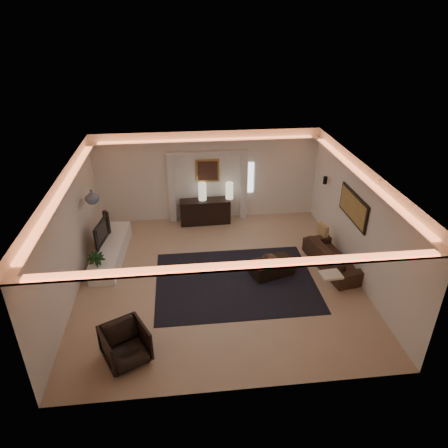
{
  "coord_description": "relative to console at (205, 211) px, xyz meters",
  "views": [
    {
      "loc": [
        -0.83,
        -8.57,
        6.13
      ],
      "look_at": [
        0.2,
        0.6,
        1.25
      ],
      "focal_mm": 32.59,
      "sensor_mm": 36.0,
      "label": 1
    }
  ],
  "objects": [
    {
      "name": "pilaster_right",
      "position": [
        1.28,
        0.28,
        0.7
      ],
      "size": [
        0.22,
        0.2,
        2.2
      ],
      "primitive_type": "cube",
      "color": "silver",
      "rests_on": "ground"
    },
    {
      "name": "sofa",
      "position": [
        3.21,
        -2.95,
        -0.1
      ],
      "size": [
        2.15,
        1.14,
        0.6
      ],
      "primitive_type": "imported",
      "rotation": [
        0.0,
        0.0,
        1.75
      ],
      "color": "#331D12",
      "rests_on": "ground"
    },
    {
      "name": "ginger_jar",
      "position": [
        -3.02,
        -1.79,
        1.46
      ],
      "size": [
        0.46,
        0.46,
        0.38
      ],
      "primitive_type": "imported",
      "rotation": [
        0.0,
        0.0,
        0.34
      ],
      "color": "slate",
      "rests_on": "wall_niche"
    },
    {
      "name": "cove_soffit",
      "position": [
        0.13,
        -3.12,
        2.22
      ],
      "size": [
        7.0,
        7.0,
        0.04
      ],
      "primitive_type": "cube",
      "color": "silver",
      "rests_on": "ceiling"
    },
    {
      "name": "area_rug",
      "position": [
        0.53,
        -3.32,
        -0.39
      ],
      "size": [
        4.0,
        3.0,
        0.01
      ],
      "primitive_type": "cube",
      "color": "black",
      "rests_on": "ground"
    },
    {
      "name": "wall_sconce",
      "position": [
        3.51,
        -0.92,
        1.28
      ],
      "size": [
        0.12,
        0.12,
        0.22
      ],
      "primitive_type": "cylinder",
      "color": "black",
      "rests_on": "wall_right"
    },
    {
      "name": "figurine",
      "position": [
        -3.02,
        -0.55,
        0.24
      ],
      "size": [
        0.17,
        0.17,
        0.37
      ],
      "primitive_type": "cylinder",
      "rotation": [
        0.0,
        0.0,
        -0.25
      ],
      "color": "black",
      "rests_on": "media_ledge"
    },
    {
      "name": "lamp_right",
      "position": [
        0.79,
        0.06,
        0.69
      ],
      "size": [
        0.27,
        0.27,
        0.53
      ],
      "primitive_type": "cylinder",
      "rotation": [
        0.0,
        0.0,
        -0.14
      ],
      "color": "white",
      "rests_on": "console"
    },
    {
      "name": "art_panel_frame",
      "position": [
        3.6,
        -2.82,
        1.3
      ],
      "size": [
        0.04,
        1.64,
        0.74
      ],
      "primitive_type": "cube",
      "color": "black",
      "rests_on": "wall_right"
    },
    {
      "name": "painting_canvas",
      "position": [
        0.13,
        0.32,
        1.25
      ],
      "size": [
        0.62,
        0.02,
        0.62
      ],
      "primitive_type": "cube",
      "color": "#4C2D1E",
      "rests_on": "wall_back"
    },
    {
      "name": "alcove_header",
      "position": [
        0.13,
        0.28,
        1.85
      ],
      "size": [
        2.52,
        0.2,
        0.12
      ],
      "primitive_type": "cube",
      "color": "silver",
      "rests_on": "wall_back"
    },
    {
      "name": "daylight_slit",
      "position": [
        1.48,
        0.36,
        0.95
      ],
      "size": [
        0.25,
        0.03,
        1.0
      ],
      "primitive_type": "cube",
      "color": "white",
      "rests_on": "wall_back"
    },
    {
      "name": "art_panel_gold",
      "position": [
        3.57,
        -2.82,
        1.3
      ],
      "size": [
        0.02,
        1.5,
        0.62
      ],
      "primitive_type": "cube",
      "color": "tan",
      "rests_on": "wall_right"
    },
    {
      "name": "floor",
      "position": [
        0.13,
        -3.12,
        -0.4
      ],
      "size": [
        7.0,
        7.0,
        0.0
      ],
      "primitive_type": "plane",
      "color": "tan",
      "rests_on": "ground"
    },
    {
      "name": "media_ledge",
      "position": [
        -2.72,
        -1.86,
        -0.18
      ],
      "size": [
        0.85,
        2.66,
        0.49
      ],
      "primitive_type": "cube",
      "rotation": [
        0.0,
        0.0,
        -0.07
      ],
      "color": "white",
      "rests_on": "ground"
    },
    {
      "name": "armchair",
      "position": [
        -1.95,
        -5.65,
        -0.02
      ],
      "size": [
        1.11,
        1.12,
        0.76
      ],
      "primitive_type": "imported",
      "rotation": [
        0.0,
        0.0,
        0.47
      ],
      "color": "black",
      "rests_on": "ground"
    },
    {
      "name": "painting_frame",
      "position": [
        0.13,
        0.35,
        1.25
      ],
      "size": [
        0.74,
        0.04,
        0.74
      ],
      "primitive_type": "cube",
      "color": "tan",
      "rests_on": "wall_back"
    },
    {
      "name": "throw_blanket",
      "position": [
        2.71,
        -4.06,
        0.15
      ],
      "size": [
        0.53,
        0.45,
        0.05
      ],
      "primitive_type": "cube",
      "rotation": [
        0.0,
        0.0,
        0.1
      ],
      "color": "silver",
      "rests_on": "sofa"
    },
    {
      "name": "lamp_left",
      "position": [
        -0.07,
        0.05,
        0.69
      ],
      "size": [
        0.25,
        0.25,
        0.55
      ],
      "primitive_type": "cylinder",
      "rotation": [
        0.0,
        0.0,
        -0.01
      ],
      "color": "beige",
      "rests_on": "console"
    },
    {
      "name": "wall_back",
      "position": [
        0.13,
        0.38,
        1.05
      ],
      "size": [
        7.0,
        0.0,
        7.0
      ],
      "primitive_type": "plane",
      "rotation": [
        1.57,
        0.0,
        0.0
      ],
      "color": "white",
      "rests_on": "ground"
    },
    {
      "name": "wall_front",
      "position": [
        0.13,
        -6.62,
        1.05
      ],
      "size": [
        7.0,
        0.0,
        7.0
      ],
      "primitive_type": "plane",
      "rotation": [
        -1.57,
        0.0,
        0.0
      ],
      "color": "white",
      "rests_on": "ground"
    },
    {
      "name": "console",
      "position": [
        0.0,
        0.0,
        0.0
      ],
      "size": [
        1.6,
        0.55,
        0.79
      ],
      "primitive_type": "cube",
      "rotation": [
        0.0,
        0.0,
        0.03
      ],
      "color": "black",
      "rests_on": "ground"
    },
    {
      "name": "tv",
      "position": [
        -3.02,
        -1.72,
        0.37
      ],
      "size": [
        1.13,
        0.33,
        0.65
      ],
      "primitive_type": "imported",
      "rotation": [
        0.0,
        0.0,
        1.4
      ],
      "color": "black",
      "rests_on": "media_ledge"
    },
    {
      "name": "bowl",
      "position": [
        1.45,
        -3.04,
        0.05
      ],
      "size": [
        0.44,
        0.44,
        0.08
      ],
      "primitive_type": "imported",
      "rotation": [
        0.0,
        0.0,
        0.34
      ],
      "color": "#4B3426",
      "rests_on": "coffee_table"
    },
    {
      "name": "pilaster_left",
      "position": [
        -1.02,
        0.28,
        0.7
      ],
      "size": [
        0.22,
        0.2,
        2.2
      ],
      "primitive_type": "cube",
      "color": "silver",
      "rests_on": "ground"
    },
    {
      "name": "wall_niche",
      "position": [
        -3.31,
        -1.72,
        1.25
      ],
      "size": [
        0.1,
        0.55,
        0.04
      ],
      "primitive_type": "cube",
      "color": "silver",
      "rests_on": "wall_left"
    },
    {
      "name": "magazine",
      "position": [
        1.66,
        -3.38,
        0.02
      ],
      "size": [
        0.23,
        0.17,
        0.03
      ],
      "primitive_type": "cube",
      "rotation": [
        0.0,
        0.0,
        -0.06
      ],
      "color": "white",
      "rests_on": "coffee_table"
    },
    {
      "name": "throw_pillow",
      "position": [
        3.24,
        -1.92,
        0.15
      ],
      "size": [
        0.22,
        0.4,
        0.38
      ],
      "primitive_type": "cube",
      "rotation": [
        0.0,
        0.0,
        0.3
      ],
      "color": "tan",
      "rests_on": "sofa"
    },
    {
      "name": "wall_right",
      "position": [
        3.63,
        -3.12,
        1.05
      ],
      "size": [
        0.0,
        7.0,
        7.0
      ],
      "primitive_type": "plane",
      "rotation": [
        1.57,
        0.0,
        -1.57
      ],
      "color": "white",
      "rests_on": "ground"
    },
    {
      "name": "coffee_table",
      "position": [
        1.51,
        -3.08,
        -0.2
      ],
      "size": [
        1.2,
        0.88,
        0.4
      ],
      "primitive_type": "cube",
      "rotation": [
        0.0,
        0.0,
        0.31
      ],
      "color": "black",
      "rests_on": "ground"
    },
    {
      "name": "ceiling",
      "position": [
        0.13,
        -3.12,
        2.5
      ],
      "size": [
        7.0,
        7.0,
        0.0
      ],
      "primitive_type": "plane",
      "rotation": [
        3.14,
        0.0,
        0.0
      ],
      "color": "white",
      "rests_on": "ground"
    },
    {
      "name": "plant",
      "position": [
        -2.92,
        -2.9,
        0.0
      ],
      "size": [
        0.62,
        0.62,
        0.8
      ],
      "primitive_type": "imported",
      "rotation": [
        0.0,
        0.0,
        0.6
      ],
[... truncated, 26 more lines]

